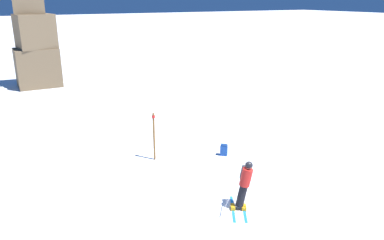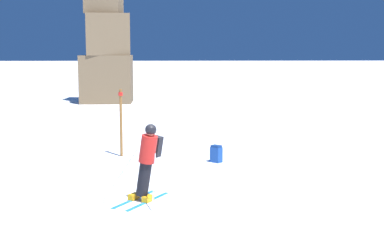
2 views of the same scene
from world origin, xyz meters
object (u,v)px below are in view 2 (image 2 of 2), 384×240
skier (147,158)px  trail_marker (121,120)px  rock_pillar (106,46)px  spare_backpack (216,154)px

skier → trail_marker: (-0.98, 4.98, 0.19)m
skier → trail_marker: size_ratio=0.83×
rock_pillar → spare_backpack: size_ratio=16.61×
skier → spare_backpack: skier is taller
skier → rock_pillar: (-3.26, 22.00, 2.54)m
rock_pillar → spare_backpack: rock_pillar is taller
skier → rock_pillar: size_ratio=0.21×
trail_marker → rock_pillar: bearing=97.6°
skier → spare_backpack: size_ratio=3.43×
skier → spare_backpack: (1.84, 3.95, -0.70)m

